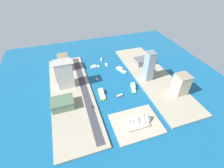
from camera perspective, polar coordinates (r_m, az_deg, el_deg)
The scene contains 24 objects.
ground_plane at distance 299.84m, azimuth 0.81°, elevation -0.15°, with size 440.00×440.00×0.00m, color #145684.
quay_west at distance 328.63m, azimuth 14.11°, elevation 2.84°, with size 70.00×240.00×3.06m, color #9E937F.
quay_east at distance 288.77m, azimuth -14.36°, elevation -3.07°, with size 70.00×240.00×3.06m, color #9E937F.
peninsula_point at distance 238.75m, azimuth 8.69°, elevation -13.83°, with size 69.10×54.84×2.00m, color #A89E89.
road_strip at distance 288.44m, azimuth -9.88°, elevation -1.91°, with size 11.87×228.00×0.15m, color #38383D.
yacht_sleek_gray at distance 354.36m, azimuth -2.00°, elevation 6.95°, with size 5.80×13.81×3.38m.
ferry_green_doubledeck at distance 291.34m, azimuth 7.62°, elevation -1.16°, with size 14.26×27.74×7.67m.
ferry_yellow_fast at distance 277.95m, azimuth -3.74°, elevation -3.34°, with size 10.97×29.83×6.86m.
patrol_launch_navy at distance 373.09m, azimuth -3.81°, elevation 8.70°, with size 7.00×16.87×3.66m.
tugboat_red at distance 275.27m, azimuth 2.85°, elevation -4.13°, with size 13.35×4.03×3.62m.
catamaran_blue at distance 349.06m, azimuth -6.25°, elevation 6.24°, with size 20.64×9.32×4.16m.
sailboat_small_white at distance 313.14m, azimuth -5.49°, elevation 1.81°, with size 6.21×8.20×10.32m.
ferry_white_commuter at distance 336.82m, azimuth 3.26°, elevation 5.22°, with size 16.64×27.24×6.65m.
apartment_midrise_tan at distance 342.19m, azimuth -16.96°, elevation 7.39°, with size 20.15×26.12×31.96m.
terminal_long_green at distance 260.95m, azimuth -17.35°, elevation -6.70°, with size 35.07×26.68×14.09m.
tower_tall_glass at distance 301.39m, azimuth 13.18°, elevation 6.30°, with size 15.08×17.78×56.55m.
warehouse_low_gray at distance 358.65m, azimuth 11.36°, elevation 8.10°, with size 39.00×25.72×12.37m.
office_block_beige at distance 290.71m, azimuth 23.54°, elevation -0.08°, with size 22.26×22.56×36.50m.
hotel_broad_white at distance 289.67m, azimuth -16.69°, elevation 3.39°, with size 30.04×22.18×50.41m.
suv_black at distance 255.15m, azimuth -6.94°, elevation -8.02°, with size 2.05×5.13×1.55m.
hatchback_blue at distance 293.53m, azimuth -10.98°, elevation -1.01°, with size 1.84×4.27×1.63m.
traffic_light_waterfront at distance 269.91m, azimuth -7.61°, elevation -3.83°, with size 0.36×0.36×6.50m.
opera_landmark at distance 232.61m, azimuth 9.57°, elevation -12.28°, with size 39.40×23.69×19.07m.
park_tree_cluster at distance 335.46m, azimuth 13.88°, elevation 5.15°, with size 12.98×16.29×8.63m.
Camera 1 is at (77.09, 218.74, 190.03)m, focal length 25.44 mm.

